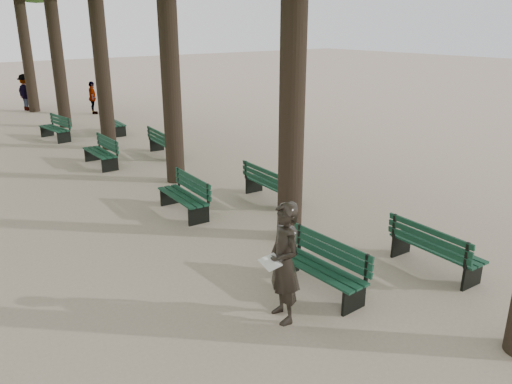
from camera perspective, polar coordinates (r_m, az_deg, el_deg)
ground at (r=8.04m, az=9.98°, el=-14.58°), size 120.00×120.00×0.00m
bench_left_0 at (r=8.68m, az=7.20°, el=-9.65°), size 0.60×1.81×0.92m
bench_left_1 at (r=12.09m, az=-8.29°, el=-1.26°), size 0.69×1.83×0.92m
bench_left_2 at (r=16.75m, az=-17.33°, el=3.76°), size 0.60×1.81×0.92m
bench_left_3 at (r=21.21m, az=-21.98°, el=6.30°), size 0.78×1.85×0.92m
bench_right_0 at (r=9.89m, az=19.74°, el=-6.95°), size 0.67×1.83×0.92m
bench_right_1 at (r=12.88m, az=1.68°, el=0.19°), size 0.70×1.84×0.92m
bench_right_2 at (r=17.57m, az=-10.34°, el=4.99°), size 0.75×1.85×0.92m
bench_right_3 at (r=21.63m, az=-15.98°, el=7.16°), size 0.71×1.84×0.92m
man_with_map at (r=7.58m, az=3.24°, el=-8.09°), size 0.71×0.84×1.92m
pedestrian_b at (r=28.90m, az=-24.81°, el=10.30°), size 0.69×1.26×1.87m
pedestrian_c at (r=26.58m, az=-18.17°, el=10.19°), size 0.60×1.00×1.61m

